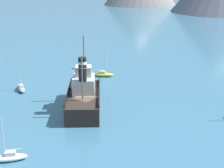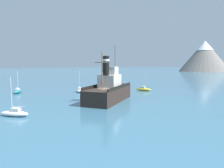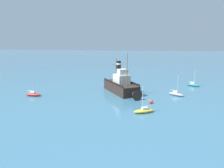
% 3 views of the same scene
% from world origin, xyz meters
% --- Properties ---
extents(ground_plane, '(600.00, 600.00, 0.00)m').
position_xyz_m(ground_plane, '(0.00, 0.00, 0.00)').
color(ground_plane, '#38667F').
extents(old_tugboat, '(11.22, 13.62, 9.90)m').
position_xyz_m(old_tugboat, '(-1.65, 1.71, 1.83)').
color(old_tugboat, '#2D231E').
rests_on(old_tugboat, ground).
extents(sailboat_yellow, '(3.85, 2.83, 4.90)m').
position_xyz_m(sailboat_yellow, '(-8.16, 15.40, 0.43)').
color(sailboat_yellow, gold).
rests_on(sailboat_yellow, ground).
extents(sailboat_grey, '(3.80, 2.96, 4.90)m').
position_xyz_m(sailboat_grey, '(-14.69, 1.54, 0.43)').
color(sailboat_grey, gray).
rests_on(sailboat_grey, ground).
extents(sailboat_white, '(3.41, 3.51, 4.90)m').
position_xyz_m(sailboat_white, '(1.00, -13.97, 0.43)').
color(sailboat_white, white).
rests_on(sailboat_white, ground).
extents(mooring_buoy, '(0.78, 0.78, 0.78)m').
position_xyz_m(mooring_buoy, '(-9.15, 9.28, 0.39)').
color(mooring_buoy, red).
rests_on(mooring_buoy, ground).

